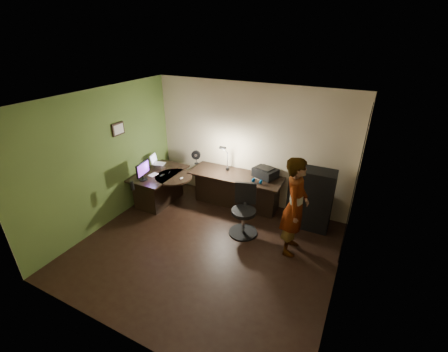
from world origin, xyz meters
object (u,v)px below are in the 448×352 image
at_px(person, 295,207).
at_px(office_chair, 244,211).
at_px(desk_right, 236,190).
at_px(monitor, 143,173).
at_px(cabinet, 310,199).
at_px(desk_left, 160,187).

bearing_deg(person, office_chair, 81.49).
distance_m(desk_right, person, 1.88).
distance_m(monitor, office_chair, 2.30).
bearing_deg(desk_right, cabinet, -3.53).
distance_m(cabinet, office_chair, 1.36).
height_order(monitor, office_chair, monitor).
distance_m(desk_right, cabinet, 1.66).
bearing_deg(desk_left, desk_right, 21.65).
relative_size(cabinet, office_chair, 1.25).
relative_size(desk_left, office_chair, 1.30).
height_order(desk_right, cabinet, cabinet).
distance_m(cabinet, person, 0.94).
bearing_deg(desk_left, monitor, -100.08).
bearing_deg(desk_left, person, -5.60).
bearing_deg(cabinet, office_chair, -142.72).
xyz_separation_m(cabinet, office_chair, (-1.06, -0.84, -0.12)).
xyz_separation_m(office_chair, person, (0.96, -0.05, 0.41)).
xyz_separation_m(desk_left, office_chair, (2.18, -0.24, 0.13)).
relative_size(monitor, office_chair, 0.44).
relative_size(monitor, person, 0.24).
bearing_deg(monitor, desk_right, 24.34).
relative_size(desk_right, cabinet, 1.65).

